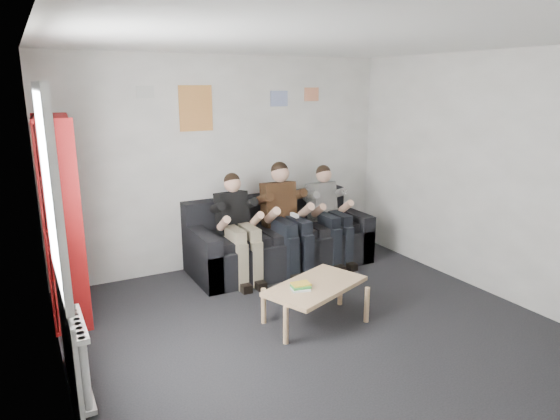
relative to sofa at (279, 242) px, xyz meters
name	(u,v)px	position (x,y,z in m)	size (l,w,h in m)	color
room_shell	(337,202)	(-0.52, -2.06, 1.02)	(5.00, 5.00, 5.00)	black
sofa	(279,242)	(0.00, 0.00, 0.00)	(2.35, 0.96, 0.91)	black
bookshelf	(62,220)	(-2.59, -0.26, 0.70)	(0.31, 0.92, 2.05)	maroon
coffee_table	(316,289)	(-0.44, -1.61, 0.04)	(1.03, 0.57, 0.41)	#DDAE7F
game_cases	(301,287)	(-0.63, -1.64, 0.11)	(0.21, 0.19, 0.04)	white
person_left	(239,228)	(-0.65, -0.20, 0.34)	(0.37, 0.80, 1.30)	black
person_middle	(287,218)	(0.00, -0.21, 0.37)	(0.42, 0.89, 1.39)	#492C18
person_right	(330,215)	(0.65, -0.20, 0.33)	(0.37, 0.80, 1.30)	silver
radiator	(81,358)	(-2.67, -1.86, 0.02)	(0.10, 0.64, 0.60)	white
window	(60,275)	(-2.74, -1.86, 0.70)	(0.05, 1.30, 2.36)	white
poster_large	(196,108)	(-0.92, 0.43, 1.72)	(0.42, 0.01, 0.55)	#CECD48
poster_blue	(279,99)	(0.23, 0.43, 1.82)	(0.25, 0.01, 0.20)	blue
poster_pink	(312,94)	(0.73, 0.43, 1.87)	(0.22, 0.01, 0.18)	#D14177
poster_sign	(145,92)	(-1.52, 0.43, 1.92)	(0.20, 0.01, 0.14)	silver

